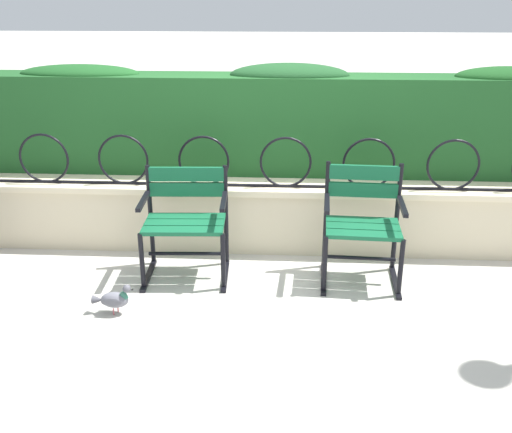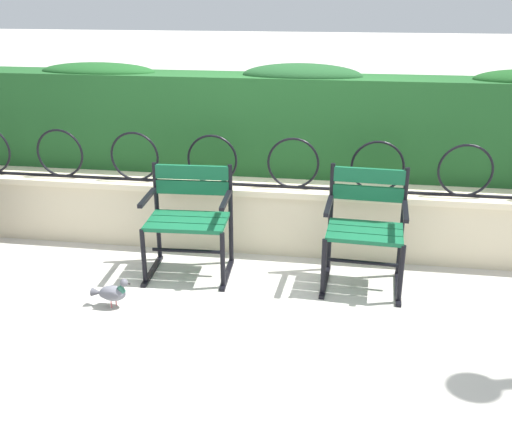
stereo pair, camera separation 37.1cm
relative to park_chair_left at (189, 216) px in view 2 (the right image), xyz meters
The scene contains 7 objects.
ground_plane 0.76m from the park_chair_left, 25.21° to the right, with size 60.00×60.00×0.00m, color #BCB7AD.
stone_wall 0.79m from the park_chair_left, 44.88° to the left, with size 6.29×0.41×0.56m.
iron_arch_fence 0.70m from the park_chair_left, 47.57° to the left, with size 5.77×0.02×0.42m.
hedge_row 1.23m from the park_chair_left, 59.29° to the left, with size 6.16×0.45×0.94m.
park_chair_left is the anchor object (origin of this frame).
park_chair_right 1.33m from the park_chair_left, ahead, with size 0.60×0.55×0.87m.
pigeon_near_chairs 0.83m from the park_chair_left, 121.26° to the right, with size 0.29×0.11×0.22m.
Camera 2 is at (0.60, -3.75, 2.05)m, focal length 40.77 mm.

